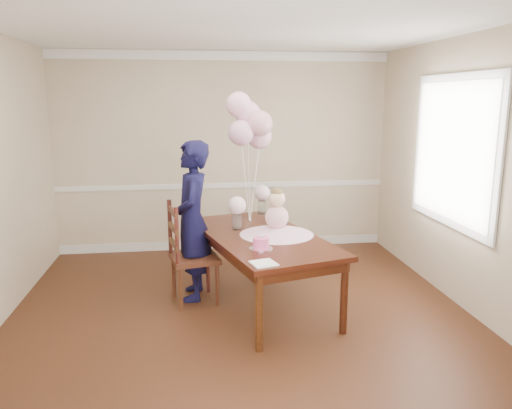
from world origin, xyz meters
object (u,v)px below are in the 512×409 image
(dining_chair_seat, at_px, (194,258))
(birthday_cake, at_px, (261,243))
(woman, at_px, (192,221))
(dining_table_top, at_px, (261,237))

(dining_chair_seat, bearing_deg, birthday_cake, -58.44)
(dining_chair_seat, relative_size, woman, 0.27)
(dining_table_top, bearing_deg, woman, 142.52)
(birthday_cake, relative_size, woman, 0.09)
(dining_table_top, relative_size, dining_chair_seat, 4.29)
(dining_table_top, height_order, dining_chair_seat, dining_table_top)
(birthday_cake, height_order, woman, woman)
(woman, bearing_deg, dining_table_top, 70.26)
(dining_table_top, xyz_separation_m, dining_chair_seat, (-0.68, 0.15, -0.24))
(birthday_cake, bearing_deg, dining_table_top, 81.55)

